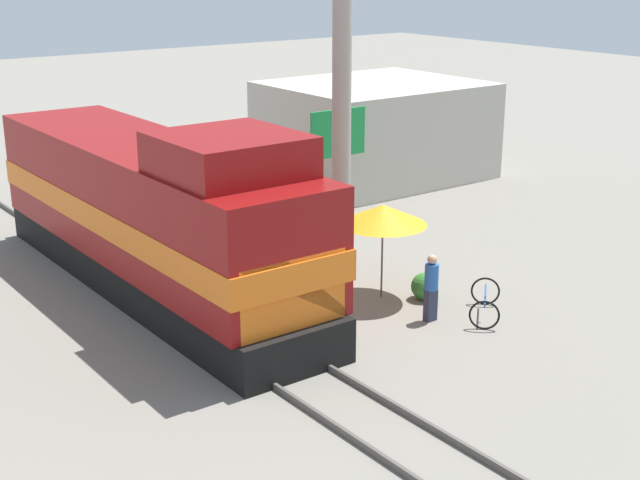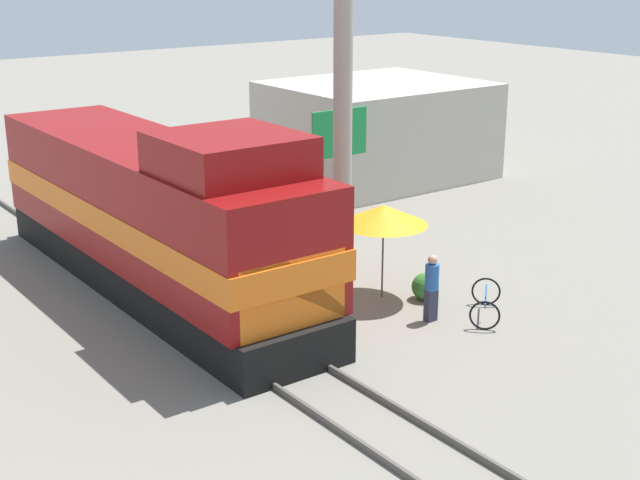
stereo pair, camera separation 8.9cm
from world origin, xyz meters
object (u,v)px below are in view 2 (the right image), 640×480
at_px(locomotive, 158,216).
at_px(bicycle, 485,303).
at_px(utility_pole, 343,79).
at_px(billboard_sign, 339,140).
at_px(vendor_umbrella, 384,215).
at_px(person_bystander, 432,285).

relative_size(locomotive, bicycle, 7.90).
xyz_separation_m(locomotive, utility_pole, (5.71, -0.47, 3.14)).
height_order(locomotive, bicycle, locomotive).
bearing_deg(locomotive, bicycle, -48.45).
height_order(billboard_sign, bicycle, billboard_sign).
bearing_deg(vendor_umbrella, person_bystander, -92.21).
height_order(locomotive, vendor_umbrella, locomotive).
bearing_deg(utility_pole, bicycle, -90.63).
distance_m(locomotive, bicycle, 8.68).
distance_m(utility_pole, vendor_umbrella, 4.64).
relative_size(utility_pole, billboard_sign, 2.70).
relative_size(locomotive, person_bystander, 8.05).
xyz_separation_m(person_bystander, bicycle, (1.24, -0.64, -0.55)).
xyz_separation_m(utility_pole, person_bystander, (-1.31, -5.26, -4.32)).
height_order(utility_pole, vendor_umbrella, utility_pole).
bearing_deg(locomotive, vendor_umbrella, -40.31).
distance_m(billboard_sign, person_bystander, 8.68).
bearing_deg(utility_pole, locomotive, 175.27).
height_order(vendor_umbrella, billboard_sign, billboard_sign).
relative_size(utility_pole, bicycle, 5.99).
xyz_separation_m(billboard_sign, bicycle, (-1.95, -8.47, -2.49)).
relative_size(vendor_umbrella, bicycle, 1.44).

